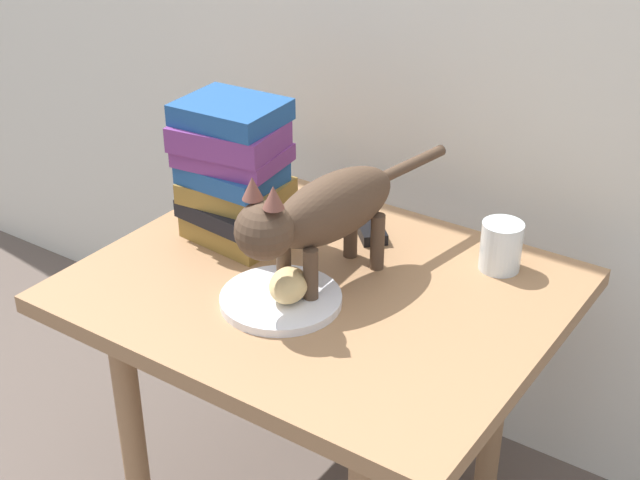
{
  "coord_description": "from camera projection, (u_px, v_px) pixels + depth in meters",
  "views": [
    {
      "loc": [
        0.71,
        -1.04,
        1.3
      ],
      "look_at": [
        0.0,
        0.0,
        0.61
      ],
      "focal_mm": 50.44,
      "sensor_mm": 36.0,
      "label": 1
    }
  ],
  "objects": [
    {
      "name": "side_table",
      "position": [
        320.0,
        319.0,
        1.51
      ],
      "size": [
        0.76,
        0.62,
        0.53
      ],
      "color": "#9E724C",
      "rests_on": "ground"
    },
    {
      "name": "bread_roll",
      "position": [
        288.0,
        285.0,
        1.4
      ],
      "size": [
        0.09,
        0.1,
        0.05
      ],
      "primitive_type": "ellipsoid",
      "rotation": [
        0.0,
        0.0,
        1.98
      ],
      "color": "#E0BC7A",
      "rests_on": "plate"
    },
    {
      "name": "plate",
      "position": [
        281.0,
        299.0,
        1.42
      ],
      "size": [
        0.19,
        0.19,
        0.01
      ],
      "primitive_type": "cylinder",
      "color": "white",
      "rests_on": "side_table"
    },
    {
      "name": "tv_remote",
      "position": [
        367.0,
        222.0,
        1.64
      ],
      "size": [
        0.14,
        0.14,
        0.02
      ],
      "primitive_type": "cube",
      "rotation": [
        0.0,
        0.0,
        -0.79
      ],
      "color": "black",
      "rests_on": "side_table"
    },
    {
      "name": "book_stack",
      "position": [
        233.0,
        172.0,
        1.56
      ],
      "size": [
        0.2,
        0.16,
        0.25
      ],
      "color": "olive",
      "rests_on": "side_table"
    },
    {
      "name": "cat",
      "position": [
        321.0,
        213.0,
        1.41
      ],
      "size": [
        0.13,
        0.48,
        0.23
      ],
      "color": "#4C3828",
      "rests_on": "side_table"
    },
    {
      "name": "candle_jar",
      "position": [
        501.0,
        249.0,
        1.5
      ],
      "size": [
        0.07,
        0.07,
        0.08
      ],
      "color": "silver",
      "rests_on": "side_table"
    }
  ]
}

